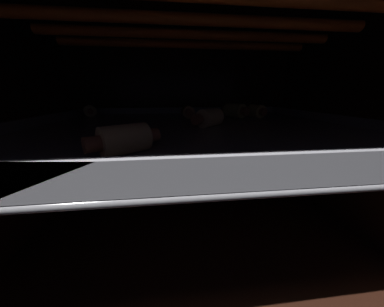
# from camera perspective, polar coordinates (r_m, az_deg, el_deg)

# --- Properties ---
(ground_plane) EXTENTS (0.59, 0.48, 0.01)m
(ground_plane) POSITION_cam_1_polar(r_m,az_deg,el_deg) (0.39, 0.44, -20.86)
(ground_plane) COLOR black
(oven_wall_back) EXTENTS (0.59, 0.01, 0.35)m
(oven_wall_back) POSITION_cam_1_polar(r_m,az_deg,el_deg) (0.54, -2.62, 11.11)
(oven_wall_back) COLOR black
(oven_wall_back) RESTS_ON ground_plane
(oven_wall_right) EXTENTS (0.01, 0.46, 0.35)m
(oven_wall_right) POSITION_cam_1_polar(r_m,az_deg,el_deg) (0.45, 40.18, 5.70)
(oven_wall_right) COLOR black
(oven_wall_right) RESTS_ON ground_plane
(heating_element) EXTENTS (0.45, 0.20, 0.01)m
(heating_element) POSITION_cam_1_polar(r_m,az_deg,el_deg) (0.32, 0.60, 33.43)
(heating_element) COLOR #F25919
(oven_rack_mid) EXTENTS (0.53, 0.45, 0.01)m
(oven_rack_mid) POSITION_cam_1_polar(r_m,az_deg,el_deg) (0.31, 0.51, 6.28)
(oven_rack_mid) COLOR slate
(baking_tray_mid) EXTENTS (0.49, 0.41, 0.02)m
(baking_tray_mid) POSITION_cam_1_polar(r_m,az_deg,el_deg) (0.31, 0.52, 7.88)
(baking_tray_mid) COLOR gray
(baking_tray_mid) RESTS_ON oven_rack_mid
(pig_in_blanket_mid_0) EXTENTS (0.03, 0.06, 0.02)m
(pig_in_blanket_mid_0) POSITION_cam_1_polar(r_m,az_deg,el_deg) (0.41, -0.99, 12.40)
(pig_in_blanket_mid_0) COLOR #E6B67C
(pig_in_blanket_mid_0) RESTS_ON baking_tray_mid
(pig_in_blanket_mid_1) EXTENTS (0.03, 0.05, 0.03)m
(pig_in_blanket_mid_1) POSITION_cam_1_polar(r_m,az_deg,el_deg) (0.43, 18.64, 11.90)
(pig_in_blanket_mid_1) COLOR #E1C772
(pig_in_blanket_mid_1) RESTS_ON baking_tray_mid
(pig_in_blanket_mid_2) EXTENTS (0.04, 0.05, 0.03)m
(pig_in_blanket_mid_2) POSITION_cam_1_polar(r_m,az_deg,el_deg) (0.48, -28.18, 11.24)
(pig_in_blanket_mid_2) COLOR #D3C281
(pig_in_blanket_mid_2) RESTS_ON baking_tray_mid
(pig_in_blanket_mid_3) EXTENTS (0.05, 0.05, 0.03)m
(pig_in_blanket_mid_3) POSITION_cam_1_polar(r_m,az_deg,el_deg) (0.29, 5.30, 10.59)
(pig_in_blanket_mid_3) COLOR #DEBC86
(pig_in_blanket_mid_3) RESTS_ON baking_tray_mid
(pig_in_blanket_mid_4) EXTENTS (0.06, 0.04, 0.02)m
(pig_in_blanket_mid_4) POSITION_cam_1_polar(r_m,az_deg,el_deg) (0.17, -19.44, 4.02)
(pig_in_blanket_mid_4) COLOR #DDB079
(pig_in_blanket_mid_4) RESTS_ON baking_tray_mid
(pig_in_blanket_mid_5) EXTENTS (0.05, 0.06, 0.03)m
(pig_in_blanket_mid_5) POSITION_cam_1_polar(r_m,az_deg,el_deg) (0.42, 12.65, 12.44)
(pig_in_blanket_mid_5) COLOR #D4C875
(pig_in_blanket_mid_5) RESTS_ON baking_tray_mid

